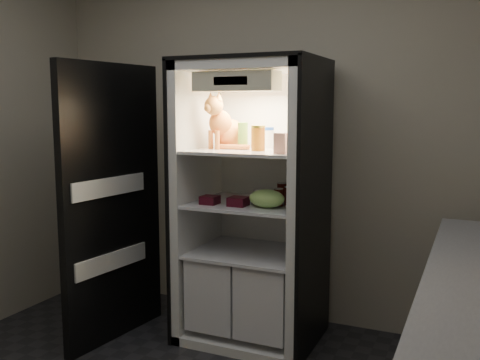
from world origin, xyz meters
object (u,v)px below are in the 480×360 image
at_px(soda_can_a, 282,192).
at_px(berry_box_left, 210,200).
at_px(parmesan_shaker, 243,136).
at_px(tabby_cat, 225,127).
at_px(soda_can_b, 289,196).
at_px(condiment_jar, 257,196).
at_px(cream_carton, 281,143).
at_px(soda_can_c, 278,197).
at_px(grape_bag, 267,199).
at_px(mayo_tub, 267,138).
at_px(berry_box_right, 238,201).
at_px(salsa_jar, 258,138).
at_px(refrigerator, 253,223).
at_px(pepper_jar, 299,134).

relative_size(soda_can_a, berry_box_left, 1.18).
distance_m(parmesan_shaker, berry_box_left, 0.47).
xyz_separation_m(tabby_cat, berry_box_left, (-0.02, -0.19, -0.46)).
height_order(tabby_cat, soda_can_a, tabby_cat).
relative_size(parmesan_shaker, soda_can_b, 1.48).
distance_m(tabby_cat, condiment_jar, 0.51).
relative_size(cream_carton, condiment_jar, 1.55).
distance_m(soda_can_a, soda_can_c, 0.16).
relative_size(tabby_cat, grape_bag, 1.65).
distance_m(parmesan_shaker, grape_bag, 0.46).
xyz_separation_m(tabby_cat, mayo_tub, (0.24, 0.15, -0.07)).
bearing_deg(soda_can_a, berry_box_right, -126.86).
bearing_deg(berry_box_left, parmesan_shaker, 46.34).
distance_m(tabby_cat, soda_can_a, 0.58).
bearing_deg(berry_box_right, tabby_cat, 135.10).
bearing_deg(parmesan_shaker, cream_carton, -31.52).
bearing_deg(soda_can_c, parmesan_shaker, 171.27).
relative_size(soda_can_a, berry_box_right, 1.10).
distance_m(salsa_jar, cream_carton, 0.25).
relative_size(refrigerator, soda_can_b, 15.85).
bearing_deg(parmesan_shaker, soda_can_c, -8.73).
bearing_deg(pepper_jar, soda_can_b, -135.58).
relative_size(tabby_cat, berry_box_left, 3.54).
xyz_separation_m(salsa_jar, berry_box_left, (-0.30, -0.10, -0.40)).
relative_size(parmesan_shaker, soda_can_c, 1.58).
bearing_deg(soda_can_b, pepper_jar, 44.42).
height_order(tabby_cat, parmesan_shaker, tabby_cat).
height_order(refrigerator, parmesan_shaker, refrigerator).
distance_m(tabby_cat, salsa_jar, 0.30).
bearing_deg(soda_can_c, salsa_jar, -167.70).
distance_m(refrigerator, soda_can_a, 0.28).
height_order(condiment_jar, berry_box_right, condiment_jar).
height_order(tabby_cat, cream_carton, tabby_cat).
distance_m(mayo_tub, soda_can_c, 0.45).
bearing_deg(cream_carton, refrigerator, 137.55).
bearing_deg(soda_can_c, pepper_jar, 44.12).
distance_m(refrigerator, soda_can_c, 0.31).
bearing_deg(tabby_cat, grape_bag, -4.83).
relative_size(condiment_jar, berry_box_left, 0.75).
height_order(tabby_cat, mayo_tub, tabby_cat).
bearing_deg(berry_box_left, cream_carton, -4.82).
bearing_deg(grape_bag, berry_box_right, -173.29).
distance_m(soda_can_a, grape_bag, 0.25).
bearing_deg(refrigerator, pepper_jar, 0.34).
distance_m(soda_can_a, berry_box_left, 0.49).
relative_size(soda_can_a, soda_can_b, 1.06).
relative_size(refrigerator, cream_carton, 15.23).
relative_size(salsa_jar, soda_can_a, 1.27).
distance_m(mayo_tub, pepper_jar, 0.29).
relative_size(mayo_tub, soda_can_b, 1.18).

